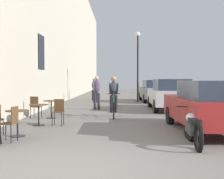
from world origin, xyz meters
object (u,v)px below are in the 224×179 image
cafe_table_near (17,118)px  parked_car_second (169,94)px  pedestrian_mid (114,90)px  cafe_chair_mid_toward_street (58,110)px  street_lamp (138,58)px  pedestrian_near (97,91)px  pedestrian_furthest (94,88)px  parked_car_nearest (208,105)px  parked_motorcycle (193,127)px  cafe_table_far (51,105)px  cafe_chair_far_toward_street (35,106)px  pedestrian_far (95,89)px  cafe_chair_near_toward_wall (11,121)px  cafe_table_mid (39,110)px  cyclist_on_bicycle (114,98)px  parked_car_third (154,91)px

cafe_table_near → parked_car_second: bearing=52.8°
pedestrian_mid → parked_car_second: 3.84m
cafe_chair_mid_toward_street → street_lamp: bearing=72.1°
street_lamp → parked_car_second: (1.25, -5.48, -2.28)m
pedestrian_near → pedestrian_furthest: 7.08m
street_lamp → parked_car_nearest: street_lamp is taller
pedestrian_furthest → street_lamp: street_lamp is taller
street_lamp → parked_motorcycle: bearing=-88.3°
parked_car_second → parked_motorcycle: bearing=-96.0°
pedestrian_mid → street_lamp: street_lamp is taller
cafe_table_near → cafe_table_far: size_ratio=1.00×
cafe_table_far → cafe_chair_far_toward_street: (-0.63, -0.08, -0.00)m
street_lamp → parked_car_nearest: (1.28, -11.78, -2.31)m
cafe_table_far → street_lamp: bearing=64.9°
cafe_table_far → pedestrian_far: bearing=81.8°
cafe_table_near → parked_car_nearest: parked_car_nearest is taller
cafe_chair_near_toward_wall → pedestrian_near: pedestrian_near is taller
pedestrian_furthest → cafe_table_mid: bearing=-94.1°
cyclist_on_bicycle → street_lamp: size_ratio=0.36×
cafe_table_far → parked_car_second: bearing=31.5°
parked_car_second → parked_motorcycle: (-0.84, -7.99, -0.42)m
cafe_chair_near_toward_wall → pedestrian_furthest: pedestrian_furthest is taller
parked_car_second → cyclist_on_bicycle: bearing=-134.2°
cafe_chair_near_toward_wall → pedestrian_mid: size_ratio=0.54×
pedestrian_mid → pedestrian_far: (-1.28, 2.37, 0.00)m
cafe_table_mid → parked_car_second: parked_car_second is taller
cafe_chair_far_toward_street → pedestrian_furthest: pedestrian_furthest is taller
parked_car_nearest → parked_car_second: 6.30m
cafe_chair_far_toward_street → cafe_table_far: bearing=6.8°
pedestrian_far → parked_car_third: 4.19m
cafe_table_far → pedestrian_near: (1.61, 3.46, 0.47)m
parked_car_third → parked_motorcycle: bearing=-93.3°
pedestrian_near → pedestrian_far: bearing=95.3°
parked_car_second → pedestrian_furthest: bearing=121.7°
pedestrian_mid → pedestrian_far: 2.70m
street_lamp → parked_car_third: 2.60m
parked_motorcycle → cyclist_on_bicycle: bearing=111.3°
cafe_table_far → cafe_chair_far_toward_street: bearing=-173.2°
pedestrian_near → parked_car_third: 6.61m
cafe_table_mid → parked_car_third: (5.28, 10.87, 0.28)m
cafe_chair_near_toward_wall → street_lamp: (4.09, 13.30, 2.59)m
cafe_chair_mid_toward_street → parked_car_third: (4.62, 10.79, 0.28)m
cafe_table_far → pedestrian_furthest: 10.55m
pedestrian_near → pedestrian_mid: bearing=70.1°
pedestrian_far → pedestrian_furthest: size_ratio=0.99×
cafe_table_mid → parked_car_nearest: (5.38, -1.10, 0.27)m
cafe_chair_near_toward_wall → cafe_chair_far_toward_street: same height
cafe_chair_near_toward_wall → cyclist_on_bicycle: cyclist_on_bicycle is taller
cafe_table_mid → cyclist_on_bicycle: cyclist_on_bicycle is taller
cafe_table_near → pedestrian_far: size_ratio=0.44×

